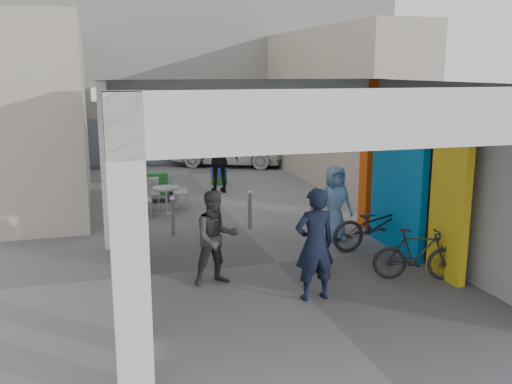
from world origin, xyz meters
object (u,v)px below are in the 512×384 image
object	(u,v)px
cafe_set	(161,201)
man_back_turned	(216,238)
white_van	(227,146)
border_collie	(320,258)
man_elderly	(335,203)
man_with_dog	(315,244)
bicycle_front	(377,225)
man_crates	(220,161)
bicycle_rear	(417,254)
produce_stand	(150,190)

from	to	relation	value
cafe_set	man_back_turned	bearing A→B (deg)	-86.51
white_van	border_collie	bearing A→B (deg)	-160.13
border_collie	man_back_turned	size ratio (longest dim) A/B	0.39
man_elderly	white_van	distance (m)	10.34
border_collie	white_van	xyz separation A→B (m)	(1.06, 12.18, 0.50)
cafe_set	man_with_dog	bearing A→B (deg)	-75.29
bicycle_front	white_van	xyz separation A→B (m)	(-0.60, 11.23, 0.23)
man_crates	bicycle_front	world-z (taller)	man_crates
man_elderly	bicycle_rear	size ratio (longest dim) A/B	1.06
man_back_turned	bicycle_rear	world-z (taller)	man_back_turned
bicycle_front	bicycle_rear	size ratio (longest dim) A/B	1.28
cafe_set	man_crates	world-z (taller)	man_crates
produce_stand	border_collie	distance (m)	7.19
produce_stand	man_with_dog	distance (m)	8.17
man_crates	bicycle_front	bearing A→B (deg)	106.19
bicycle_front	bicycle_rear	xyz separation A→B (m)	(-0.15, -1.80, -0.05)
bicycle_front	white_van	bearing A→B (deg)	1.53
produce_stand	border_collie	bearing A→B (deg)	-91.65
bicycle_front	produce_stand	bearing A→B (deg)	33.88
bicycle_front	border_collie	bearing A→B (deg)	118.16
man_back_turned	white_van	size ratio (longest dim) A/B	0.38
man_elderly	man_crates	distance (m)	5.70
border_collie	man_back_turned	xyz separation A→B (m)	(-1.99, -0.05, 0.58)
man_with_dog	bicycle_front	bearing A→B (deg)	-139.55
man_with_dog	man_elderly	distance (m)	3.44
man_crates	bicycle_front	xyz separation A→B (m)	(1.96, -6.42, -0.46)
man_back_turned	man_elderly	size ratio (longest dim) A/B	1.00
man_back_turned	bicycle_front	size ratio (longest dim) A/B	0.83
man_back_turned	border_collie	bearing A→B (deg)	-4.74
man_crates	bicycle_rear	distance (m)	8.43
man_with_dog	cafe_set	bearing A→B (deg)	-78.09
man_crates	man_back_turned	bearing A→B (deg)	76.36
man_back_turned	man_elderly	bearing A→B (deg)	25.39
cafe_set	produce_stand	xyz separation A→B (m)	(-0.14, 1.33, 0.01)
cafe_set	produce_stand	size ratio (longest dim) A/B	1.17
man_back_turned	cafe_set	bearing A→B (deg)	87.29
bicycle_front	white_van	size ratio (longest dim) A/B	0.45
cafe_set	bicycle_rear	xyz separation A→B (m)	(3.84, -6.28, 0.17)
produce_stand	border_collie	world-z (taller)	produce_stand
man_crates	bicycle_front	size ratio (longest dim) A/B	0.98
border_collie	bicycle_front	bearing A→B (deg)	21.51
man_crates	bicycle_rear	world-z (taller)	man_crates
border_collie	white_van	distance (m)	12.23
produce_stand	white_van	world-z (taller)	white_van
bicycle_rear	cafe_set	bearing A→B (deg)	50.95
border_collie	white_van	world-z (taller)	white_van
man_back_turned	bicycle_rear	bearing A→B (deg)	-19.13
man_elderly	man_crates	size ratio (longest dim) A/B	0.85
border_collie	bicycle_front	size ratio (longest dim) A/B	0.32
cafe_set	bicycle_front	bearing A→B (deg)	-48.33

